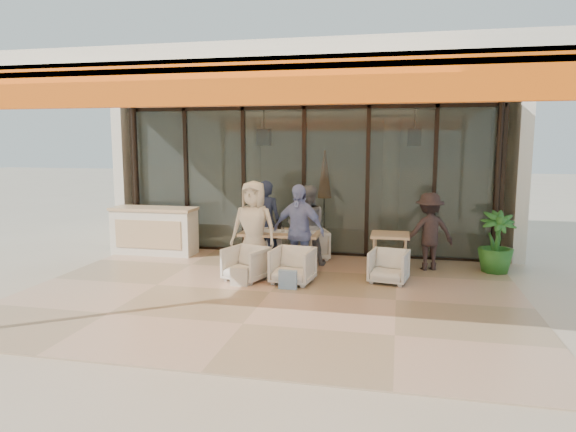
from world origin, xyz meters
name	(u,v)px	position (x,y,z in m)	size (l,w,h in m)	color
ground	(270,293)	(0.00, 0.00, 0.00)	(70.00, 70.00, 0.00)	#C6B293
terrace_floor	(270,293)	(0.00, 0.00, 0.01)	(8.00, 6.00, 0.01)	tan
terrace_structure	(265,87)	(0.00, -0.26, 3.25)	(8.00, 6.00, 3.40)	silver
glass_storefront	(304,181)	(0.00, 3.00, 1.60)	(8.08, 0.10, 3.20)	#9EADA3
interior_block	(321,150)	(0.01, 5.31, 2.23)	(9.05, 3.62, 3.52)	silver
host_counter	(154,231)	(-3.18, 2.30, 0.53)	(1.85, 0.65, 1.04)	silver
dining_table	(281,234)	(-0.19, 1.60, 0.69)	(1.50, 0.90, 0.93)	tan
chair_far_left	(272,244)	(-0.60, 2.54, 0.29)	(0.57, 0.53, 0.58)	silver
chair_far_right	(311,243)	(0.24, 2.54, 0.35)	(0.68, 0.64, 0.70)	silver
chair_near_left	(246,262)	(-0.60, 0.64, 0.34)	(0.66, 0.62, 0.68)	silver
chair_near_right	(293,264)	(0.24, 0.64, 0.35)	(0.68, 0.64, 0.70)	silver
diner_navy	(266,222)	(-0.60, 2.04, 0.84)	(0.62, 0.40, 1.69)	#192239
diner_grey	(307,226)	(0.24, 2.04, 0.80)	(0.78, 0.61, 1.60)	slate
diner_cream	(254,228)	(-0.60, 1.14, 0.87)	(0.85, 0.55, 1.74)	beige
diner_periwinkle	(298,231)	(0.24, 1.14, 0.85)	(0.99, 0.41, 1.70)	#7184BC
tote_bag_cream	(239,277)	(-0.60, 0.24, 0.17)	(0.30, 0.10, 0.34)	silver
tote_bag_blue	(288,280)	(0.24, 0.24, 0.17)	(0.30, 0.10, 0.34)	#99BFD8
side_table	(390,239)	(1.86, 1.78, 0.64)	(0.70, 0.70, 0.74)	tan
side_chair	(389,265)	(1.86, 1.03, 0.32)	(0.63, 0.59, 0.65)	silver
standing_woman	(429,232)	(2.58, 2.11, 0.75)	(0.97, 0.56, 1.50)	black
potted_palm	(496,243)	(3.80, 2.16, 0.58)	(0.65, 0.65, 1.17)	#1E5919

